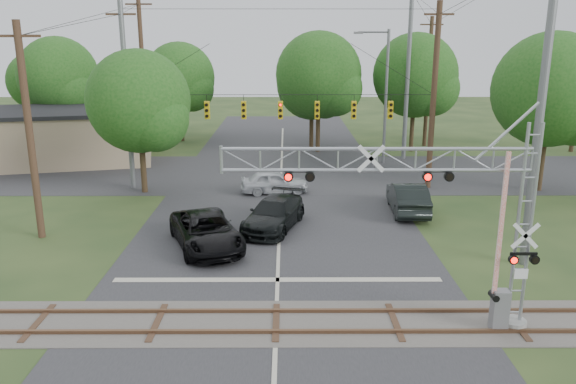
{
  "coord_description": "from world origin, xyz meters",
  "views": [
    {
      "loc": [
        0.34,
        -15.04,
        9.2
      ],
      "look_at": [
        0.42,
        7.5,
        3.09
      ],
      "focal_mm": 35.0,
      "sensor_mm": 36.0,
      "label": 1
    }
  ],
  "objects_px": {
    "pickup_black": "(206,231)",
    "sedan_silver": "(274,182)",
    "car_dark": "(274,214)",
    "traffic_signal_span": "(295,100)",
    "crossing_gantry": "(433,206)",
    "commercial_building": "(37,136)",
    "streetlight": "(384,90)"
  },
  "relations": [
    {
      "from": "car_dark",
      "to": "commercial_building",
      "type": "distance_m",
      "value": 24.7
    },
    {
      "from": "crossing_gantry",
      "to": "streetlight",
      "type": "xyz_separation_m",
      "value": [
        2.74,
        25.82,
        1.38
      ]
    },
    {
      "from": "car_dark",
      "to": "streetlight",
      "type": "bearing_deg",
      "value": 80.3
    },
    {
      "from": "pickup_black",
      "to": "sedan_silver",
      "type": "relative_size",
      "value": 1.36
    },
    {
      "from": "sedan_silver",
      "to": "pickup_black",
      "type": "bearing_deg",
      "value": 155.15
    },
    {
      "from": "crossing_gantry",
      "to": "pickup_black",
      "type": "distance_m",
      "value": 11.68
    },
    {
      "from": "pickup_black",
      "to": "streetlight",
      "type": "height_order",
      "value": "streetlight"
    },
    {
      "from": "car_dark",
      "to": "traffic_signal_span",
      "type": "bearing_deg",
      "value": 99.25
    },
    {
      "from": "pickup_black",
      "to": "commercial_building",
      "type": "relative_size",
      "value": 0.3
    },
    {
      "from": "crossing_gantry",
      "to": "traffic_signal_span",
      "type": "bearing_deg",
      "value": 102.41
    },
    {
      "from": "crossing_gantry",
      "to": "streetlight",
      "type": "height_order",
      "value": "streetlight"
    },
    {
      "from": "pickup_black",
      "to": "commercial_building",
      "type": "height_order",
      "value": "commercial_building"
    },
    {
      "from": "commercial_building",
      "to": "crossing_gantry",
      "type": "bearing_deg",
      "value": -60.74
    },
    {
      "from": "traffic_signal_span",
      "to": "car_dark",
      "type": "height_order",
      "value": "traffic_signal_span"
    },
    {
      "from": "streetlight",
      "to": "sedan_silver",
      "type": "bearing_deg",
      "value": -132.58
    },
    {
      "from": "traffic_signal_span",
      "to": "pickup_black",
      "type": "height_order",
      "value": "traffic_signal_span"
    },
    {
      "from": "crossing_gantry",
      "to": "commercial_building",
      "type": "xyz_separation_m",
      "value": [
        -23.87,
        26.36,
        -2.17
      ]
    },
    {
      "from": "commercial_building",
      "to": "sedan_silver",
      "type": "bearing_deg",
      "value": -39.52
    },
    {
      "from": "streetlight",
      "to": "commercial_building",
      "type": "bearing_deg",
      "value": 178.84
    },
    {
      "from": "car_dark",
      "to": "commercial_building",
      "type": "bearing_deg",
      "value": 156.53
    },
    {
      "from": "car_dark",
      "to": "commercial_building",
      "type": "xyz_separation_m",
      "value": [
        -18.69,
        16.11,
        1.27
      ]
    },
    {
      "from": "commercial_building",
      "to": "streetlight",
      "type": "relative_size",
      "value": 1.89
    },
    {
      "from": "car_dark",
      "to": "sedan_silver",
      "type": "relative_size",
      "value": 1.27
    },
    {
      "from": "pickup_black",
      "to": "commercial_building",
      "type": "bearing_deg",
      "value": 109.48
    },
    {
      "from": "traffic_signal_span",
      "to": "streetlight",
      "type": "relative_size",
      "value": 1.93
    },
    {
      "from": "traffic_signal_span",
      "to": "crossing_gantry",
      "type": "bearing_deg",
      "value": -77.59
    },
    {
      "from": "crossing_gantry",
      "to": "commercial_building",
      "type": "distance_m",
      "value": 35.63
    },
    {
      "from": "crossing_gantry",
      "to": "commercial_building",
      "type": "bearing_deg",
      "value": 132.17
    },
    {
      "from": "traffic_signal_span",
      "to": "pickup_black",
      "type": "distance_m",
      "value": 12.55
    },
    {
      "from": "traffic_signal_span",
      "to": "car_dark",
      "type": "bearing_deg",
      "value": -98.04
    },
    {
      "from": "commercial_building",
      "to": "streetlight",
      "type": "bearing_deg",
      "value": -14.07
    },
    {
      "from": "crossing_gantry",
      "to": "streetlight",
      "type": "bearing_deg",
      "value": 83.93
    }
  ]
}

